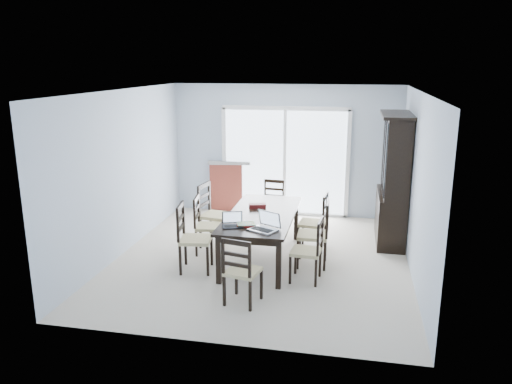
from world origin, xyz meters
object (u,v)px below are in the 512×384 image
Objects in this scene: laptop_dark at (233,224)px; laptop_silver at (263,226)px; chair_left_near at (189,230)px; chair_right_near at (312,244)px; chair_left_mid at (203,219)px; chair_left_far at (210,207)px; chair_right_far at (318,216)px; hot_tub at (259,177)px; dining_table at (262,218)px; cell_phone at (251,230)px; chair_end_near at (240,264)px; chair_end_far at (273,199)px; game_box at (257,206)px; chair_right_mid at (319,227)px; china_hutch at (394,181)px.

laptop_dark is 0.76× the size of laptop_silver.
chair_right_near is (1.81, -0.04, -0.06)m from chair_left_near.
chair_left_far is (-0.03, 0.51, 0.05)m from chair_left_mid.
chair_right_far is 1.54m from laptop_silver.
dining_table is at bearing -78.28° from hot_tub.
cell_phone is (-0.84, -0.16, 0.20)m from chair_right_near.
chair_end_near is 1.03× the size of chair_end_far.
chair_end_far is (0.88, 1.52, -0.03)m from chair_left_mid.
dining_table is 2.03× the size of chair_left_mid.
chair_right_far is 1.39m from chair_end_far.
chair_end_near reaches higher than cell_phone.
chair_right_far is at bearing 81.25° from chair_end_near.
game_box is at bearing -79.46° from hot_tub.
dining_table is at bearing 129.85° from chair_right_far.
chair_right_far reaches higher than chair_end_far.
hot_tub reaches higher than cell_phone.
laptop_dark is at bearing 121.14° from chair_end_near.
chair_left_far is 1.75m from cell_phone.
chair_left_far is 0.95m from game_box.
chair_left_far is 2.01m from chair_right_mid.
chair_left_near reaches higher than laptop_dark.
chair_end_far is 0.45× the size of hot_tub.
chair_right_near is at bearing -13.94° from laptop_dark.
laptop_dark is at bearing 153.89° from cell_phone.
dining_table is 1.87× the size of chair_left_near.
chair_left_mid is 0.92× the size of chair_left_far.
dining_table is 6.49× the size of laptop_dark.
chair_end_far is at bearing 27.25° from chair_right_near.
chair_end_far is at bearing 142.17° from chair_left_mid.
laptop_silver is (-0.73, -0.73, 0.19)m from chair_right_mid.
chair_left_mid is at bearing 110.07° from chair_right_far.
chair_end_near reaches higher than dining_table.
game_box is 3.17m from hot_tub.
chair_left_mid is at bearing -94.68° from hot_tub.
hot_tub reaches higher than dining_table.
chair_right_far is at bearing 97.18° from chair_left_mid.
chair_left_near is 1.06× the size of chair_right_far.
chair_left_far reaches higher than hot_tub.
chair_right_mid is 9.82× the size of cell_phone.
china_hutch reaches higher than chair_right_near.
dining_table is 2.08× the size of chair_end_near.
hot_tub is at bearing 101.72° from dining_table.
chair_end_near is at bearing 37.90° from chair_left_near.
game_box is (-0.12, 0.28, 0.11)m from dining_table.
chair_left_near is at bearing -7.67° from chair_left_mid.
china_hutch reaches higher than hot_tub.
laptop_silver is (0.45, -0.08, 0.01)m from laptop_dark.
chair_right_mid is 1.74m from chair_end_near.
cell_phone reaches higher than dining_table.
chair_left_mid is 1.02× the size of chair_right_near.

